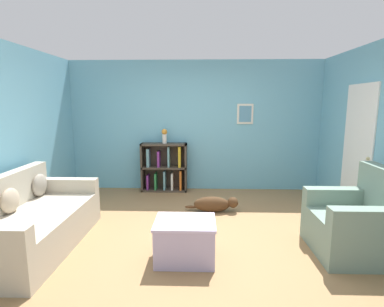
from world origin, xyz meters
The scene contains 8 objects.
ground_plane centered at (0.00, 0.00, 0.00)m, with size 14.00×14.00×0.00m, color #997047.
wall_back centered at (0.00, 2.25, 1.30)m, with size 5.60×0.13×2.60m.
couch centered at (-1.96, -0.44, 0.32)m, with size 0.95×1.92×0.89m.
bookshelf centered at (-0.61, 2.06, 0.47)m, with size 0.91×0.28×0.97m.
recliner_chair centered at (1.98, -0.44, 0.37)m, with size 0.89×0.94×1.03m.
coffee_table centered at (-0.04, -0.66, 0.25)m, with size 0.68×0.54×0.47m.
dog centered at (0.35, 0.87, 0.13)m, with size 0.88×0.23×0.25m.
vase centered at (-0.60, 2.04, 1.14)m, with size 0.11×0.11×0.29m.
Camera 1 is at (0.14, -3.84, 1.77)m, focal length 28.00 mm.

